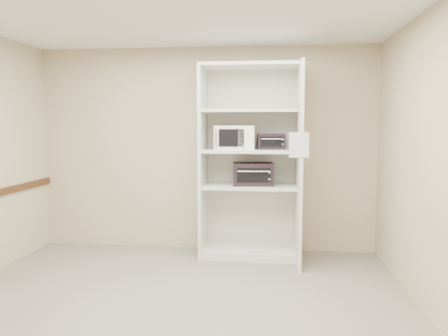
# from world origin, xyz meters

# --- Properties ---
(floor) EXTENTS (4.50, 4.00, 0.01)m
(floor) POSITION_xyz_m (0.00, 0.00, 0.00)
(floor) COLOR #6A6259
(floor) RESTS_ON ground
(ceiling) EXTENTS (4.50, 4.00, 0.01)m
(ceiling) POSITION_xyz_m (0.00, 0.00, 2.70)
(ceiling) COLOR white
(wall_back) EXTENTS (4.50, 0.02, 2.70)m
(wall_back) POSITION_xyz_m (0.00, 2.00, 1.35)
(wall_back) COLOR #CBB093
(wall_back) RESTS_ON ground
(wall_front) EXTENTS (4.50, 0.02, 2.70)m
(wall_front) POSITION_xyz_m (0.00, -2.00, 1.35)
(wall_front) COLOR #CBB093
(wall_front) RESTS_ON ground
(wall_right) EXTENTS (0.02, 4.00, 2.70)m
(wall_right) POSITION_xyz_m (2.25, 0.00, 1.35)
(wall_right) COLOR #CBB093
(wall_right) RESTS_ON ground
(shelving_unit) EXTENTS (1.24, 0.92, 2.42)m
(shelving_unit) POSITION_xyz_m (0.67, 1.70, 1.13)
(shelving_unit) COLOR silver
(shelving_unit) RESTS_ON floor
(microwave) EXTENTS (0.51, 0.40, 0.30)m
(microwave) POSITION_xyz_m (0.42, 1.69, 1.52)
(microwave) COLOR white
(microwave) RESTS_ON shelving_unit
(toaster_oven_upper) EXTENTS (0.36, 0.28, 0.20)m
(toaster_oven_upper) POSITION_xyz_m (0.88, 1.74, 1.47)
(toaster_oven_upper) COLOR black
(toaster_oven_upper) RESTS_ON shelving_unit
(toaster_oven_lower) EXTENTS (0.53, 0.42, 0.28)m
(toaster_oven_lower) POSITION_xyz_m (0.66, 1.70, 1.06)
(toaster_oven_lower) COLOR black
(toaster_oven_lower) RESTS_ON shelving_unit
(paper_sign) EXTENTS (0.21, 0.01, 0.27)m
(paper_sign) POSITION_xyz_m (1.19, 1.07, 1.45)
(paper_sign) COLOR white
(paper_sign) RESTS_ON shelving_unit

